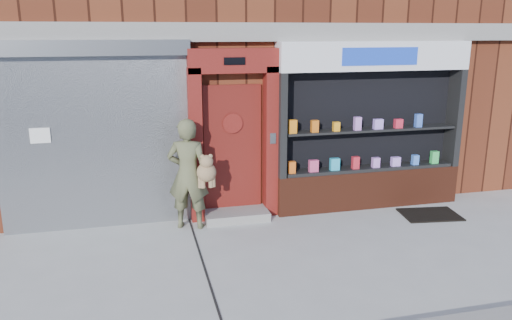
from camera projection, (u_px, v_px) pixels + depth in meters
name	position (u px, v px, depth m)	size (l,w,h in m)	color
ground	(311.00, 256.00, 7.23)	(80.00, 80.00, 0.00)	#9E9E99
shutter_bay	(94.00, 125.00, 7.91)	(3.10, 0.30, 3.04)	gray
red_door_bay	(234.00, 135.00, 8.44)	(1.52, 0.58, 2.90)	#611410
pharmacy_bay	(370.00, 134.00, 8.99)	(3.50, 0.41, 3.00)	#552314
woman	(189.00, 174.00, 8.08)	(0.82, 0.62, 1.84)	brown
doormat	(430.00, 215.00, 8.84)	(0.99, 0.69, 0.02)	black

